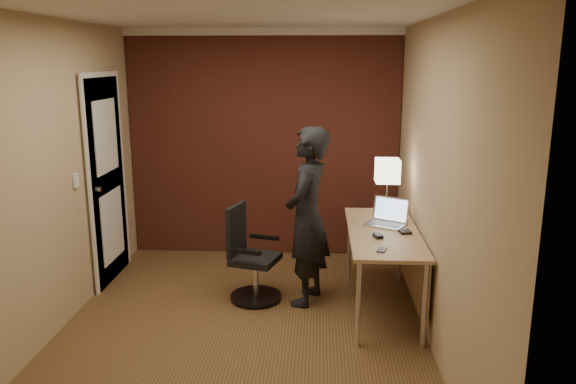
% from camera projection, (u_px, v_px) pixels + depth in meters
% --- Properties ---
extents(room, '(4.00, 4.00, 4.00)m').
position_uv_depth(room, '(233.00, 139.00, 5.79)').
color(room, brown).
rests_on(room, ground).
extents(desk, '(0.60, 1.50, 0.73)m').
position_uv_depth(desk, '(391.00, 245.00, 4.88)').
color(desk, tan).
rests_on(desk, ground).
extents(desk_lamp, '(0.22, 0.22, 0.54)m').
position_uv_depth(desk_lamp, '(387.00, 172.00, 5.26)').
color(desk_lamp, silver).
rests_on(desk_lamp, desk).
extents(laptop, '(0.41, 0.39, 0.23)m').
position_uv_depth(laptop, '(388.00, 217.00, 5.03)').
color(laptop, silver).
rests_on(laptop, desk).
extents(mouse, '(0.09, 0.11, 0.03)m').
position_uv_depth(mouse, '(378.00, 236.00, 4.65)').
color(mouse, black).
rests_on(mouse, desk).
extents(phone, '(0.09, 0.13, 0.01)m').
position_uv_depth(phone, '(382.00, 250.00, 4.34)').
color(phone, black).
rests_on(phone, desk).
extents(wallet, '(0.11, 0.12, 0.02)m').
position_uv_depth(wallet, '(405.00, 232.00, 4.78)').
color(wallet, black).
rests_on(wallet, desk).
extents(office_chair, '(0.49, 0.54, 0.87)m').
position_uv_depth(office_chair, '(250.00, 260.00, 5.14)').
color(office_chair, black).
rests_on(office_chair, ground).
extents(person, '(0.54, 0.67, 1.61)m').
position_uv_depth(person, '(307.00, 217.00, 5.00)').
color(person, black).
rests_on(person, ground).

